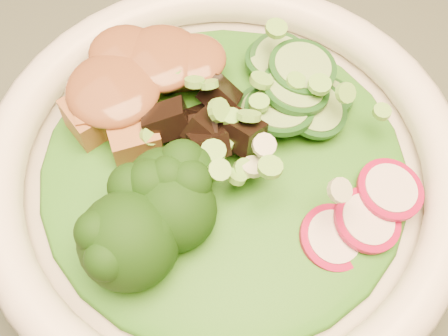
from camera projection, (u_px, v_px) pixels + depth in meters
dining_table at (200, 293)px, 0.54m from camera, size 1.20×0.80×0.75m
salad_bowl at (224, 184)px, 0.41m from camera, size 0.31×0.31×0.08m
lettuce_bed at (224, 167)px, 0.39m from camera, size 0.23×0.23×0.03m
broccoli_florets at (147, 240)px, 0.35m from camera, size 0.12×0.11×0.05m
radish_slices at (328, 230)px, 0.37m from camera, size 0.13×0.09×0.02m
cucumber_slices at (298, 81)px, 0.41m from camera, size 0.11×0.11×0.04m
mushroom_heap at (206, 141)px, 0.38m from camera, size 0.11×0.11×0.05m
tofu_cubes at (139, 93)px, 0.40m from camera, size 0.12×0.10×0.04m
peanut_sauce at (136, 78)px, 0.39m from camera, size 0.08×0.06×0.02m
scallion_garnish at (224, 144)px, 0.37m from camera, size 0.22×0.22×0.03m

